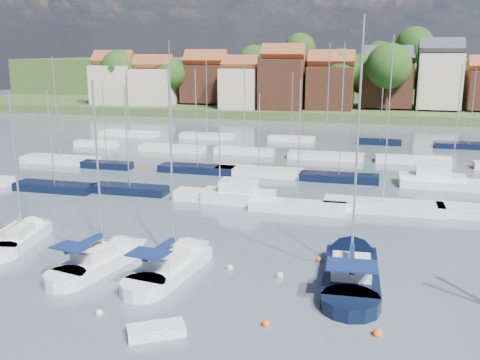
# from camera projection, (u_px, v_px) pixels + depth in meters

# --- Properties ---
(ground) EXTENTS (260.00, 260.00, 0.00)m
(ground) POSITION_uv_depth(u_px,v_px,m) (317.00, 164.00, 69.45)
(ground) COLOR #424E59
(ground) RESTS_ON ground
(sailboat_left) EXTENTS (4.64, 10.29, 13.62)m
(sailboat_left) POSITION_uv_depth(u_px,v_px,m) (109.00, 258.00, 37.09)
(sailboat_left) COLOR white
(sailboat_left) RESTS_ON ground
(sailboat_centre) EXTENTS (4.26, 11.01, 14.62)m
(sailboat_centre) POSITION_uv_depth(u_px,v_px,m) (180.00, 262.00, 36.39)
(sailboat_centre) COLOR white
(sailboat_centre) RESTS_ON ground
(sailboat_navy) EXTENTS (4.02, 13.09, 17.86)m
(sailboat_navy) POSITION_uv_depth(u_px,v_px,m) (351.00, 265.00, 35.81)
(sailboat_navy) COLOR black
(sailboat_navy) RESTS_ON ground
(sailboat_far) EXTENTS (4.05, 9.68, 12.56)m
(sailboat_far) POSITION_uv_depth(u_px,v_px,m) (26.00, 235.00, 41.68)
(sailboat_far) COLOR white
(sailboat_far) RESTS_ON ground
(tender) EXTENTS (3.23, 2.68, 0.64)m
(tender) POSITION_uv_depth(u_px,v_px,m) (156.00, 331.00, 27.64)
(tender) COLOR white
(tender) RESTS_ON ground
(buoy_b) EXTENTS (0.44, 0.44, 0.44)m
(buoy_b) POSITION_uv_depth(u_px,v_px,m) (100.00, 315.00, 29.81)
(buoy_b) COLOR beige
(buoy_b) RESTS_ON ground
(buoy_c) EXTENTS (0.50, 0.50, 0.50)m
(buoy_c) POSITION_uv_depth(u_px,v_px,m) (129.00, 298.00, 31.86)
(buoy_c) COLOR #D85914
(buoy_c) RESTS_ON ground
(buoy_d) EXTENTS (0.47, 0.47, 0.47)m
(buoy_d) POSITION_uv_depth(u_px,v_px,m) (266.00, 326.00, 28.63)
(buoy_d) COLOR #D85914
(buoy_d) RESTS_ON ground
(buoy_e) EXTENTS (0.42, 0.42, 0.42)m
(buoy_e) POSITION_uv_depth(u_px,v_px,m) (319.00, 261.00, 37.40)
(buoy_e) COLOR #D85914
(buoy_e) RESTS_ON ground
(buoy_f) EXTENTS (0.54, 0.54, 0.54)m
(buoy_f) POSITION_uv_depth(u_px,v_px,m) (378.00, 335.00, 27.64)
(buoy_f) COLOR #D85914
(buoy_f) RESTS_ON ground
(buoy_g) EXTENTS (0.50, 0.50, 0.50)m
(buoy_g) POSITION_uv_depth(u_px,v_px,m) (280.00, 277.00, 34.78)
(buoy_g) COLOR beige
(buoy_g) RESTS_ON ground
(buoy_h) EXTENTS (0.45, 0.45, 0.45)m
(buoy_h) POSITION_uv_depth(u_px,v_px,m) (230.00, 269.00, 36.02)
(buoy_h) COLOR beige
(buoy_h) RESTS_ON ground
(marina_field) EXTENTS (79.62, 41.41, 15.93)m
(marina_field) POSITION_uv_depth(u_px,v_px,m) (328.00, 170.00, 64.32)
(marina_field) COLOR white
(marina_field) RESTS_ON ground
(far_shore_town) EXTENTS (212.46, 90.00, 22.27)m
(far_shore_town) POSITION_uv_depth(u_px,v_px,m) (361.00, 85.00, 155.07)
(far_shore_town) COLOR #41582C
(far_shore_town) RESTS_ON ground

